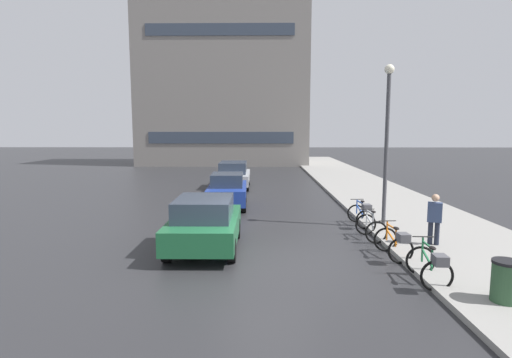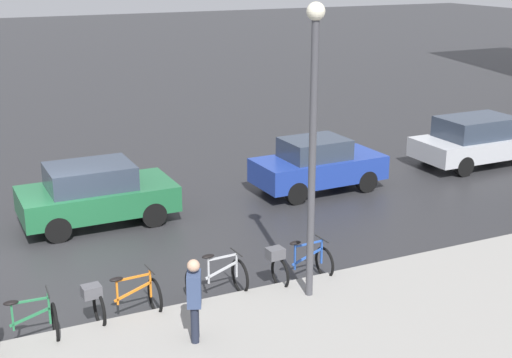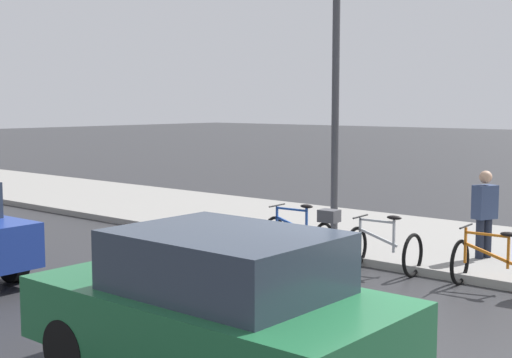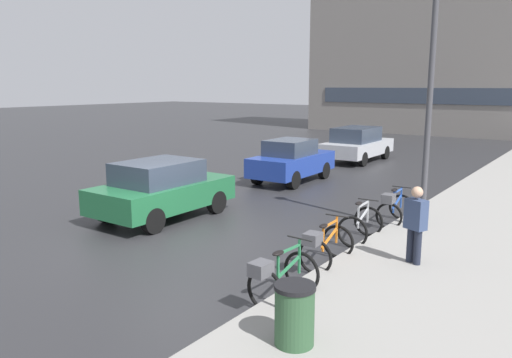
{
  "view_description": "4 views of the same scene",
  "coord_description": "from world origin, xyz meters",
  "px_view_note": "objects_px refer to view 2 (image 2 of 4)",
  "views": [
    {
      "loc": [
        -0.14,
        -10.29,
        3.55
      ],
      "look_at": [
        -0.35,
        5.45,
        1.59
      ],
      "focal_mm": 28.0,
      "sensor_mm": 36.0,
      "label": 1
    },
    {
      "loc": [
        15.46,
        -2.43,
        6.56
      ],
      "look_at": [
        1.33,
        4.28,
        1.67
      ],
      "focal_mm": 50.0,
      "sensor_mm": 36.0,
      "label": 2
    },
    {
      "loc": [
        -6.81,
        -3.52,
        2.81
      ],
      "look_at": [
        1.45,
        3.52,
        1.65
      ],
      "focal_mm": 50.0,
      "sensor_mm": 36.0,
      "label": 3
    },
    {
      "loc": [
        7.89,
        -7.93,
        3.56
      ],
      "look_at": [
        -0.11,
        3.22,
        0.96
      ],
      "focal_mm": 35.0,
      "sensor_mm": 36.0,
      "label": 4
    }
  ],
  "objects_px": {
    "car_silver": "(478,140)",
    "pedestrian": "(194,299)",
    "bicycle_farthest": "(296,263)",
    "bicycle_third": "(217,280)",
    "bicycle_nearest": "(15,324)",
    "car_blue": "(318,165)",
    "streetlamp": "(313,129)",
    "bicycle_second": "(119,298)",
    "car_green": "(96,193)"
  },
  "relations": [
    {
      "from": "car_silver",
      "to": "pedestrian",
      "type": "bearing_deg",
      "value": -61.24
    },
    {
      "from": "bicycle_farthest",
      "to": "bicycle_third",
      "type": "bearing_deg",
      "value": -94.53
    },
    {
      "from": "car_silver",
      "to": "bicycle_nearest",
      "type": "bearing_deg",
      "value": -69.99
    },
    {
      "from": "bicycle_third",
      "to": "pedestrian",
      "type": "xyz_separation_m",
      "value": [
        1.57,
        -1.06,
        0.53
      ]
    },
    {
      "from": "bicycle_nearest",
      "to": "car_silver",
      "type": "relative_size",
      "value": 0.32
    },
    {
      "from": "bicycle_third",
      "to": "car_silver",
      "type": "height_order",
      "value": "car_silver"
    },
    {
      "from": "bicycle_farthest",
      "to": "car_blue",
      "type": "height_order",
      "value": "car_blue"
    },
    {
      "from": "streetlamp",
      "to": "pedestrian",
      "type": "bearing_deg",
      "value": -75.81
    },
    {
      "from": "car_silver",
      "to": "streetlamp",
      "type": "distance_m",
      "value": 11.89
    },
    {
      "from": "car_blue",
      "to": "car_silver",
      "type": "bearing_deg",
      "value": 91.49
    },
    {
      "from": "bicycle_farthest",
      "to": "car_blue",
      "type": "xyz_separation_m",
      "value": [
        -5.24,
        3.55,
        0.29
      ]
    },
    {
      "from": "car_blue",
      "to": "pedestrian",
      "type": "bearing_deg",
      "value": -43.45
    },
    {
      "from": "bicycle_second",
      "to": "bicycle_third",
      "type": "relative_size",
      "value": 1.26
    },
    {
      "from": "bicycle_nearest",
      "to": "car_blue",
      "type": "distance_m",
      "value": 10.64
    },
    {
      "from": "car_green",
      "to": "car_blue",
      "type": "distance_m",
      "value": 6.44
    },
    {
      "from": "streetlamp",
      "to": "car_blue",
      "type": "bearing_deg",
      "value": 148.61
    },
    {
      "from": "bicycle_second",
      "to": "car_blue",
      "type": "xyz_separation_m",
      "value": [
        -5.22,
        7.28,
        0.31
      ]
    },
    {
      "from": "bicycle_third",
      "to": "bicycle_farthest",
      "type": "relative_size",
      "value": 0.79
    },
    {
      "from": "bicycle_nearest",
      "to": "car_blue",
      "type": "relative_size",
      "value": 0.36
    },
    {
      "from": "bicycle_third",
      "to": "car_silver",
      "type": "distance_m",
      "value": 12.57
    },
    {
      "from": "bicycle_nearest",
      "to": "bicycle_second",
      "type": "xyz_separation_m",
      "value": [
        -0.19,
        1.88,
        -0.01
      ]
    },
    {
      "from": "bicycle_nearest",
      "to": "pedestrian",
      "type": "relative_size",
      "value": 0.83
    },
    {
      "from": "bicycle_second",
      "to": "car_silver",
      "type": "relative_size",
      "value": 0.33
    },
    {
      "from": "car_blue",
      "to": "car_silver",
      "type": "relative_size",
      "value": 0.88
    },
    {
      "from": "bicycle_second",
      "to": "pedestrian",
      "type": "xyz_separation_m",
      "value": [
        1.46,
        0.95,
        0.46
      ]
    },
    {
      "from": "car_green",
      "to": "bicycle_nearest",
      "type": "bearing_deg",
      "value": -26.14
    },
    {
      "from": "bicycle_third",
      "to": "bicycle_farthest",
      "type": "distance_m",
      "value": 1.73
    },
    {
      "from": "bicycle_farthest",
      "to": "car_silver",
      "type": "height_order",
      "value": "car_silver"
    },
    {
      "from": "bicycle_nearest",
      "to": "pedestrian",
      "type": "xyz_separation_m",
      "value": [
        1.27,
        2.83,
        0.45
      ]
    },
    {
      "from": "car_blue",
      "to": "streetlamp",
      "type": "height_order",
      "value": "streetlamp"
    },
    {
      "from": "bicycle_second",
      "to": "car_green",
      "type": "bearing_deg",
      "value": 171.11
    },
    {
      "from": "bicycle_second",
      "to": "car_green",
      "type": "relative_size",
      "value": 0.37
    },
    {
      "from": "bicycle_farthest",
      "to": "car_green",
      "type": "height_order",
      "value": "car_green"
    },
    {
      "from": "bicycle_third",
      "to": "car_silver",
      "type": "xyz_separation_m",
      "value": [
        -5.27,
        11.4,
        0.42
      ]
    },
    {
      "from": "bicycle_nearest",
      "to": "car_silver",
      "type": "distance_m",
      "value": 16.28
    },
    {
      "from": "bicycle_farthest",
      "to": "car_green",
      "type": "distance_m",
      "value": 6.11
    },
    {
      "from": "bicycle_nearest",
      "to": "car_green",
      "type": "relative_size",
      "value": 0.35
    },
    {
      "from": "bicycle_nearest",
      "to": "pedestrian",
      "type": "distance_m",
      "value": 3.14
    },
    {
      "from": "car_green",
      "to": "car_blue",
      "type": "bearing_deg",
      "value": 88.84
    },
    {
      "from": "bicycle_second",
      "to": "pedestrian",
      "type": "relative_size",
      "value": 0.87
    },
    {
      "from": "car_green",
      "to": "pedestrian",
      "type": "bearing_deg",
      "value": 0.97
    },
    {
      "from": "bicycle_third",
      "to": "car_blue",
      "type": "xyz_separation_m",
      "value": [
        -5.11,
        5.27,
        0.39
      ]
    },
    {
      "from": "bicycle_third",
      "to": "car_blue",
      "type": "distance_m",
      "value": 7.35
    },
    {
      "from": "bicycle_second",
      "to": "car_green",
      "type": "distance_m",
      "value": 5.43
    },
    {
      "from": "bicycle_farthest",
      "to": "bicycle_nearest",
      "type": "bearing_deg",
      "value": -88.31
    },
    {
      "from": "car_silver",
      "to": "pedestrian",
      "type": "relative_size",
      "value": 2.63
    },
    {
      "from": "car_silver",
      "to": "pedestrian",
      "type": "xyz_separation_m",
      "value": [
        6.84,
        -12.46,
        0.12
      ]
    },
    {
      "from": "car_blue",
      "to": "streetlamp",
      "type": "distance_m",
      "value": 7.55
    },
    {
      "from": "pedestrian",
      "to": "streetlamp",
      "type": "relative_size",
      "value": 0.29
    },
    {
      "from": "bicycle_second",
      "to": "pedestrian",
      "type": "height_order",
      "value": "pedestrian"
    }
  ]
}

